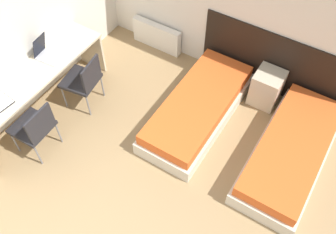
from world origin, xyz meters
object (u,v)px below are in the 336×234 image
object	(u,v)px
nightstand	(267,88)
chair_near_notebook	(35,127)
bed_near_window	(198,108)
bed_near_door	(291,152)
laptop	(46,53)
chair_near_laptop	(84,79)

from	to	relation	value
nightstand	chair_near_notebook	size ratio (longest dim) A/B	0.64
bed_near_window	chair_near_notebook	bearing A→B (deg)	-133.62
bed_near_door	chair_near_notebook	size ratio (longest dim) A/B	2.35
nightstand	chair_near_notebook	distance (m)	3.28
bed_near_window	bed_near_door	distance (m)	1.39
bed_near_door	laptop	world-z (taller)	laptop
bed_near_window	chair_near_laptop	xyz separation A→B (m)	(-1.52, -0.62, 0.31)
nightstand	laptop	size ratio (longest dim) A/B	1.52
nightstand	laptop	bearing A→B (deg)	-150.48
chair_near_notebook	laptop	xyz separation A→B (m)	(-0.50, 0.87, 0.33)
chair_near_laptop	chair_near_notebook	bearing A→B (deg)	-98.45
bed_near_door	chair_near_notebook	world-z (taller)	chair_near_notebook
nightstand	laptop	world-z (taller)	laptop
nightstand	chair_near_notebook	xyz separation A→B (m)	(-2.22, -2.41, 0.23)
chair_near_notebook	laptop	distance (m)	1.06
bed_near_window	chair_near_laptop	distance (m)	1.67
bed_near_window	nightstand	distance (m)	1.07
bed_near_window	nightstand	size ratio (longest dim) A/B	3.70
nightstand	chair_near_notebook	bearing A→B (deg)	-132.64
nightstand	bed_near_window	bearing A→B (deg)	-130.61
chair_near_notebook	laptop	world-z (taller)	laptop
nightstand	chair_near_notebook	world-z (taller)	chair_near_notebook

